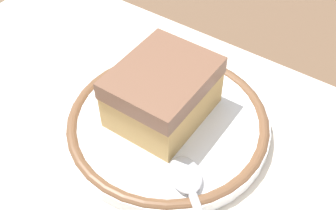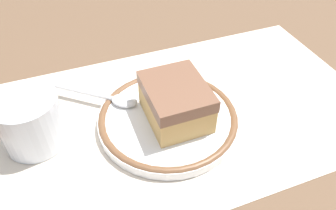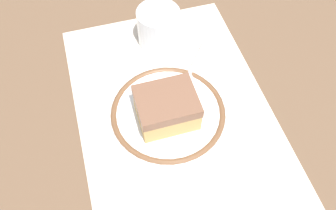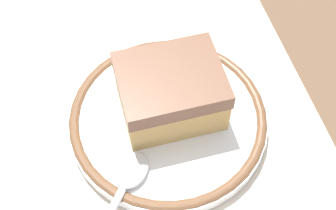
% 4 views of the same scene
% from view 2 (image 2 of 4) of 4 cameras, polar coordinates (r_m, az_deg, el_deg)
% --- Properties ---
extents(ground_plane, '(2.40, 2.40, 0.00)m').
position_cam_2_polar(ground_plane, '(0.47, 2.73, -1.24)').
color(ground_plane, brown).
extents(placemat, '(0.54, 0.32, 0.00)m').
position_cam_2_polar(placemat, '(0.47, 2.74, -1.18)').
color(placemat, beige).
rests_on(placemat, ground_plane).
extents(plate, '(0.19, 0.19, 0.02)m').
position_cam_2_polar(plate, '(0.45, -0.00, -2.32)').
color(plate, white).
rests_on(plate, placemat).
extents(cake_slice, '(0.08, 0.09, 0.05)m').
position_cam_2_polar(cake_slice, '(0.42, 1.36, 0.58)').
color(cake_slice, tan).
rests_on(cake_slice, plate).
extents(spoon, '(0.11, 0.09, 0.01)m').
position_cam_2_polar(spoon, '(0.47, -9.83, 1.23)').
color(spoon, silver).
rests_on(spoon, plate).
extents(cup, '(0.08, 0.08, 0.07)m').
position_cam_2_polar(cup, '(0.44, -22.58, -3.01)').
color(cup, silver).
rests_on(cup, placemat).
extents(napkin, '(0.15, 0.14, 0.00)m').
position_cam_2_polar(napkin, '(0.54, 16.42, 4.25)').
color(napkin, white).
rests_on(napkin, placemat).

